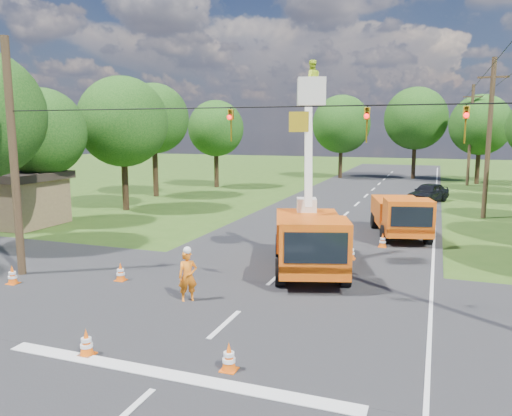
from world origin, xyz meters
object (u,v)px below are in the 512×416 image
at_px(traffic_cone_6, 389,225).
at_px(shed, 13,198).
at_px(tree_far_c, 480,125).
at_px(traffic_cone_1, 229,357).
at_px(traffic_cone_2, 351,252).
at_px(tree_left_c, 42,133).
at_px(bucket_truck, 310,229).
at_px(traffic_cone_4, 121,272).
at_px(second_truck, 401,215).
at_px(tree_far_a, 341,124).
at_px(pole_right_far, 470,134).
at_px(traffic_cone_3, 383,240).
at_px(tree_far_b, 416,119).
at_px(tree_left_d, 123,122).
at_px(traffic_cone_0, 86,343).
at_px(pole_right_mid, 489,138).
at_px(tree_left_f, 216,129).
at_px(distant_car, 428,193).
at_px(pole_left, 14,160).
at_px(ground_worker, 188,276).
at_px(traffic_cone_5, 12,275).
at_px(tree_left_e, 154,119).

relative_size(traffic_cone_6, shed, 0.13).
bearing_deg(tree_far_c, traffic_cone_1, -100.11).
xyz_separation_m(traffic_cone_2, tree_left_c, (-18.72, 2.33, 5.08)).
distance_m(bucket_truck, traffic_cone_4, 7.44).
distance_m(second_truck, tree_far_a, 32.39).
height_order(second_truck, pole_right_far, pole_right_far).
relative_size(traffic_cone_3, tree_far_b, 0.07).
height_order(traffic_cone_1, tree_left_d, tree_left_d).
bearing_deg(traffic_cone_0, second_truck, 69.80).
relative_size(pole_right_mid, shed, 1.82).
height_order(bucket_truck, traffic_cone_4, bucket_truck).
bearing_deg(tree_left_f, traffic_cone_0, -70.57).
distance_m(distant_car, tree_left_f, 20.76).
bearing_deg(pole_left, traffic_cone_1, -22.83).
height_order(traffic_cone_2, traffic_cone_3, same).
relative_size(second_truck, pole_right_far, 0.64).
height_order(traffic_cone_2, tree_left_d, tree_left_d).
relative_size(pole_left, tree_left_f, 1.07).
distance_m(pole_right_far, tree_far_c, 2.43).
relative_size(traffic_cone_1, tree_far_b, 0.07).
relative_size(traffic_cone_4, pole_left, 0.08).
distance_m(traffic_cone_6, tree_far_c, 29.58).
bearing_deg(pole_right_mid, second_truck, -120.81).
bearing_deg(tree_left_c, second_truck, 9.07).
relative_size(second_truck, ground_worker, 3.74).
xyz_separation_m(tree_far_a, tree_far_b, (8.00, 2.00, 0.62)).
relative_size(bucket_truck, traffic_cone_6, 11.66).
bearing_deg(traffic_cone_4, traffic_cone_1, -37.83).
xyz_separation_m(tree_left_c, tree_left_d, (1.50, 6.00, 0.69)).
height_order(traffic_cone_3, pole_right_mid, pole_right_mid).
bearing_deg(traffic_cone_5, pole_right_mid, 50.57).
xyz_separation_m(shed, tree_far_c, (27.50, 34.00, 4.44)).
bearing_deg(tree_left_e, shed, -94.90).
bearing_deg(pole_right_far, shed, -129.63).
bearing_deg(traffic_cone_3, traffic_cone_5, -138.97).
xyz_separation_m(bucket_truck, tree_left_d, (-15.94, 10.71, 4.40)).
distance_m(pole_left, tree_left_f, 30.49).
xyz_separation_m(bucket_truck, second_truck, (2.94, 7.96, -0.54)).
height_order(traffic_cone_2, pole_left, pole_left).
bearing_deg(tree_left_c, tree_left_f, 85.37).
xyz_separation_m(traffic_cone_4, traffic_cone_6, (8.54, 13.08, 0.00)).
distance_m(distant_car, traffic_cone_6, 12.66).
bearing_deg(tree_left_d, traffic_cone_3, -16.89).
bearing_deg(traffic_cone_1, traffic_cone_5, 161.25).
distance_m(traffic_cone_1, traffic_cone_3, 14.11).
relative_size(traffic_cone_5, pole_right_far, 0.07).
xyz_separation_m(traffic_cone_0, tree_left_c, (-14.04, 13.98, 5.08)).
distance_m(distant_car, pole_right_far, 14.89).
distance_m(traffic_cone_5, tree_far_a, 44.65).
xyz_separation_m(bucket_truck, tree_left_f, (-15.74, 25.71, 3.96)).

